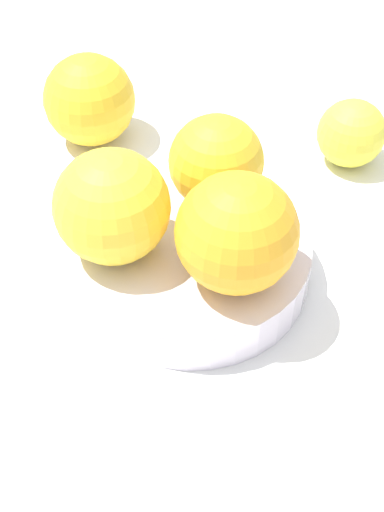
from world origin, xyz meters
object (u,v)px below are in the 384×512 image
(orange_in_bowl_2, at_px, (112,207))
(orange_loose_1, at_px, (89,100))
(orange_in_bowl_1, at_px, (216,162))
(fruit_bowl, at_px, (192,260))
(orange_in_bowl_0, at_px, (236,234))
(orange_loose_0, at_px, (351,133))

(orange_in_bowl_2, relative_size, orange_loose_1, 0.97)
(orange_in_bowl_1, xyz_separation_m, orange_in_bowl_2, (0.01, 0.09, 0.00))
(orange_in_bowl_1, bearing_deg, fruit_bowl, 117.89)
(fruit_bowl, bearing_deg, orange_in_bowl_1, -62.11)
(orange_in_bowl_0, xyz_separation_m, orange_in_bowl_1, (0.07, -0.05, -0.01))
(fruit_bowl, bearing_deg, orange_in_bowl_2, 54.50)
(orange_in_bowl_2, bearing_deg, orange_in_bowl_1, -94.78)
(fruit_bowl, relative_size, orange_in_bowl_1, 2.45)
(orange_loose_0, relative_size, orange_loose_1, 0.73)
(fruit_bowl, relative_size, orange_in_bowl_2, 2.17)
(orange_loose_1, bearing_deg, orange_loose_0, -140.40)
(orange_in_bowl_1, bearing_deg, orange_in_bowl_2, 85.22)
(orange_in_bowl_2, height_order, orange_loose_0, orange_in_bowl_2)
(orange_in_bowl_1, xyz_separation_m, orange_loose_1, (0.17, -0.00, -0.03))
(orange_loose_1, bearing_deg, orange_in_bowl_1, 179.00)
(orange_in_bowl_1, distance_m, orange_loose_1, 0.18)
(fruit_bowl, distance_m, orange_loose_0, 0.21)
(fruit_bowl, xyz_separation_m, orange_loose_0, (0.01, -0.21, 0.01))
(orange_in_bowl_0, distance_m, orange_in_bowl_2, 0.09)
(fruit_bowl, distance_m, orange_in_bowl_2, 0.08)
(orange_in_bowl_0, height_order, orange_loose_0, orange_in_bowl_0)
(fruit_bowl, xyz_separation_m, orange_in_bowl_0, (-0.04, 0.00, 0.06))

